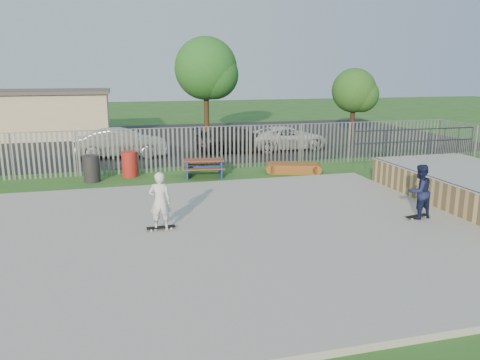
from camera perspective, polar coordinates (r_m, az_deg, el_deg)
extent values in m
plane|color=#29581E|center=(13.11, -3.22, -6.95)|extent=(120.00, 120.00, 0.00)
cube|color=#9B9B96|center=(13.09, -3.23, -6.64)|extent=(15.00, 12.00, 0.15)
cube|color=tan|center=(18.13, 26.90, -0.96)|extent=(4.00, 7.00, 1.05)
cube|color=#9E9E99|center=(18.02, 27.08, 0.72)|extent=(4.05, 7.05, 0.04)
cylinder|color=#383A3F|center=(16.78, 22.01, 0.42)|extent=(0.06, 7.00, 0.06)
cube|color=brown|center=(20.42, -4.46, 2.42)|extent=(1.82, 0.90, 0.06)
cube|color=brown|center=(19.91, -4.36, 1.32)|extent=(1.76, 0.50, 0.05)
cube|color=brown|center=(21.05, -4.53, 1.97)|extent=(1.76, 0.50, 0.05)
cube|color=navy|center=(20.49, -4.44, 1.47)|extent=(1.71, 1.55, 0.72)
cube|color=brown|center=(21.32, 6.54, 1.46)|extent=(2.28, 1.64, 0.41)
cylinder|color=#A01F18|center=(20.86, -13.31, 1.90)|extent=(0.66, 0.66, 1.11)
cylinder|color=black|center=(20.31, -17.65, 1.33)|extent=(0.66, 0.66, 1.11)
cube|color=black|center=(31.49, -10.20, 4.78)|extent=(40.00, 18.00, 0.02)
imported|color=#B0B0B5|center=(25.45, -14.18, 4.39)|extent=(4.76, 1.96, 1.53)
imported|color=black|center=(26.34, -0.16, 4.98)|extent=(5.05, 2.18, 1.45)
imported|color=white|center=(27.39, 5.72, 5.12)|extent=(5.05, 2.75, 1.34)
cube|color=beige|center=(35.64, -23.88, 7.24)|extent=(10.00, 6.00, 3.00)
cube|color=#4C4742|center=(35.54, -24.12, 9.80)|extent=(10.40, 6.40, 0.20)
cylinder|color=#3C2C18|center=(34.48, -4.12, 8.99)|extent=(0.38, 0.38, 3.99)
sphere|color=#22591E|center=(34.39, -4.20, 13.42)|extent=(4.47, 4.47, 4.47)
cylinder|color=#381F16|center=(33.94, 13.55, 7.51)|extent=(0.33, 0.33, 2.71)
sphere|color=#26501B|center=(33.82, 13.72, 10.56)|extent=(3.04, 3.04, 3.04)
cube|color=black|center=(15.20, 20.79, -4.11)|extent=(0.82, 0.35, 0.02)
cube|color=black|center=(13.41, -9.61, -5.69)|extent=(0.81, 0.24, 0.02)
imported|color=#13193C|center=(15.00, 21.03, -1.32)|extent=(0.91, 0.77, 1.66)
imported|color=silver|center=(13.19, -9.74, -2.54)|extent=(0.65, 0.47, 1.66)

